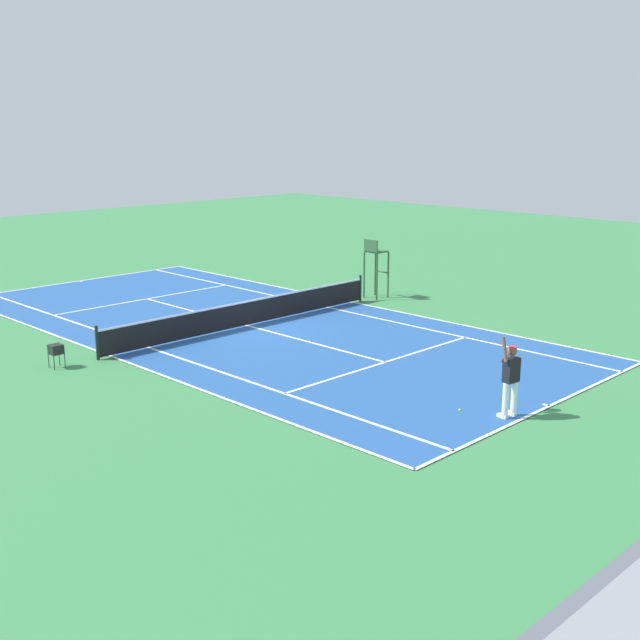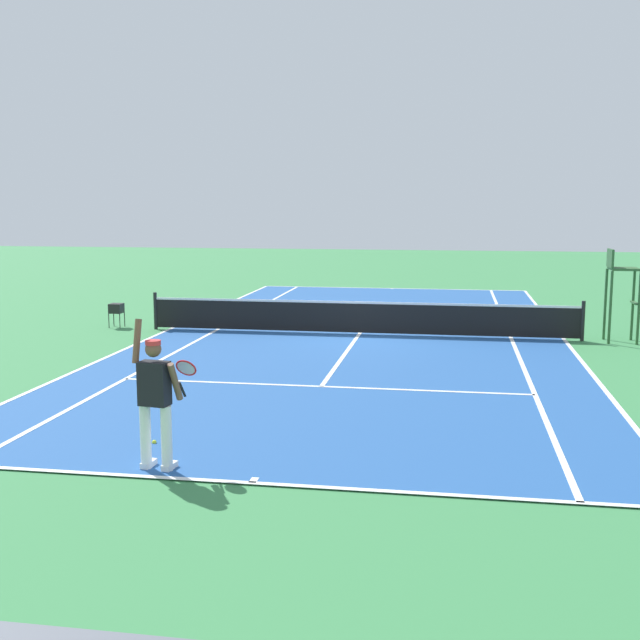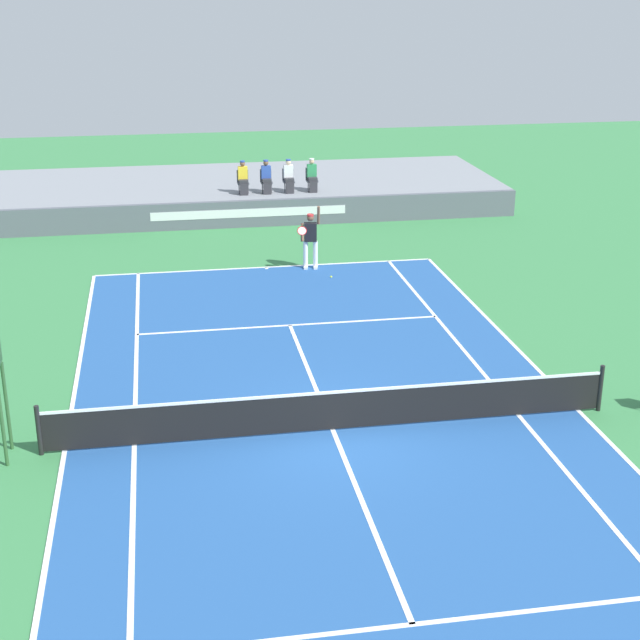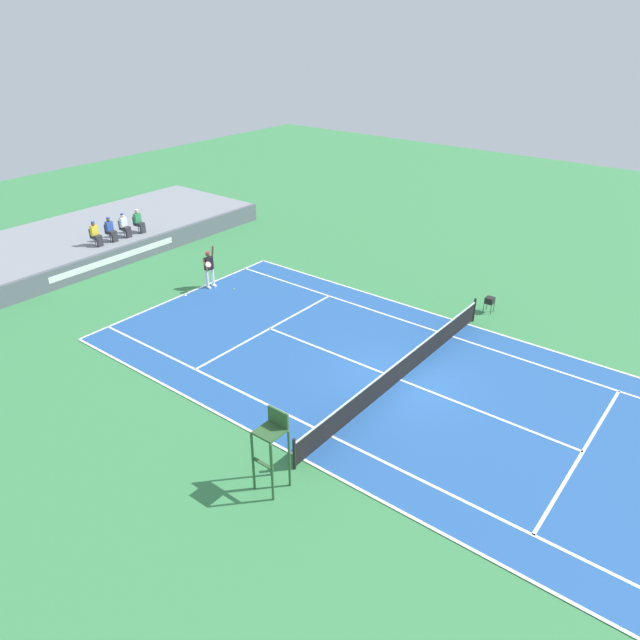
{
  "view_description": "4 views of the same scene",
  "coord_description": "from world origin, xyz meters",
  "px_view_note": "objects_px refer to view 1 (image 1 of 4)",
  "views": [
    {
      "loc": [
        17.91,
        21.51,
        7.01
      ],
      "look_at": [
        0.43,
        4.05,
        1.0
      ],
      "focal_mm": 45.46,
      "sensor_mm": 36.0,
      "label": 1
    },
    {
      "loc": [
        -2.5,
        21.39,
        3.63
      ],
      "look_at": [
        0.43,
        4.05,
        1.0
      ],
      "focal_mm": 44.12,
      "sensor_mm": 36.0,
      "label": 2
    },
    {
      "loc": [
        -3.32,
        -17.57,
        9.08
      ],
      "look_at": [
        0.43,
        4.05,
        1.0
      ],
      "focal_mm": 53.23,
      "sensor_mm": 36.0,
      "label": 3
    },
    {
      "loc": [
        -16.03,
        -8.86,
        11.81
      ],
      "look_at": [
        0.43,
        4.05,
        1.0
      ],
      "focal_mm": 33.38,
      "sensor_mm": 36.0,
      "label": 4
    }
  ],
  "objects_px": {
    "tennis_player": "(510,379)",
    "tennis_ball": "(460,410)",
    "umpire_chair": "(375,261)",
    "ball_hopper": "(56,349)"
  },
  "relations": [
    {
      "from": "tennis_player",
      "to": "tennis_ball",
      "type": "distance_m",
      "value": 1.53
    },
    {
      "from": "umpire_chair",
      "to": "ball_hopper",
      "type": "xyz_separation_m",
      "value": [
        14.04,
        -0.15,
        -0.98
      ]
    },
    {
      "from": "tennis_player",
      "to": "tennis_ball",
      "type": "relative_size",
      "value": 30.63
    },
    {
      "from": "umpire_chair",
      "to": "ball_hopper",
      "type": "relative_size",
      "value": 3.49
    },
    {
      "from": "tennis_player",
      "to": "tennis_ball",
      "type": "bearing_deg",
      "value": -66.18
    },
    {
      "from": "tennis_ball",
      "to": "ball_hopper",
      "type": "relative_size",
      "value": 0.1
    },
    {
      "from": "tennis_ball",
      "to": "umpire_chair",
      "type": "height_order",
      "value": "umpire_chair"
    },
    {
      "from": "tennis_player",
      "to": "umpire_chair",
      "type": "distance_m",
      "value": 14.21
    },
    {
      "from": "tennis_player",
      "to": "umpire_chair",
      "type": "relative_size",
      "value": 0.85
    },
    {
      "from": "ball_hopper",
      "to": "tennis_ball",
      "type": "bearing_deg",
      "value": 116.59
    }
  ]
}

